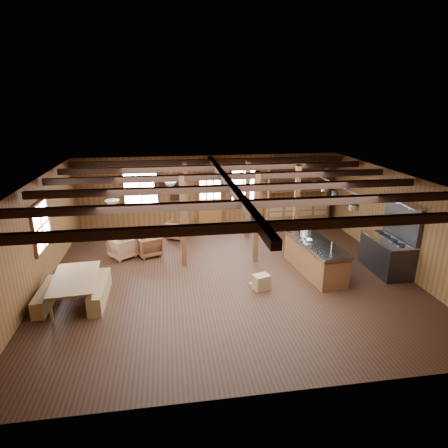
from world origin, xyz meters
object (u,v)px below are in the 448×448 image
(kitchen_island, at_px, (315,257))
(commercial_range, at_px, (389,249))
(armchair_b, at_px, (177,230))
(armchair_a, at_px, (149,246))
(armchair_c, at_px, (123,247))
(dining_table, at_px, (78,290))

(kitchen_island, height_order, commercial_range, commercial_range)
(commercial_range, distance_m, armchair_b, 7.01)
(armchair_a, xyz_separation_m, armchair_b, (0.95, 1.44, -0.01))
(commercial_range, bearing_deg, kitchen_island, 173.54)
(kitchen_island, relative_size, armchair_a, 3.53)
(armchair_c, bearing_deg, commercial_range, -142.84)
(kitchen_island, relative_size, commercial_range, 1.21)
(dining_table, relative_size, armchair_b, 2.64)
(kitchen_island, distance_m, dining_table, 6.45)
(commercial_range, relative_size, dining_table, 1.14)
(dining_table, bearing_deg, armchair_b, -36.15)
(kitchen_island, xyz_separation_m, armchair_b, (-3.84, 3.41, -0.16))
(dining_table, distance_m, armchair_a, 3.15)
(commercial_range, distance_m, armchair_c, 8.05)
(commercial_range, distance_m, armchair_a, 7.28)
(armchair_a, relative_size, armchair_c, 1.00)
(kitchen_island, xyz_separation_m, dining_table, (-6.40, -0.74, -0.15))
(dining_table, distance_m, armchair_c, 2.79)
(armchair_c, bearing_deg, kitchen_island, -146.18)
(kitchen_island, height_order, dining_table, kitchen_island)
(commercial_range, bearing_deg, armchair_a, 162.32)
(kitchen_island, height_order, armchair_b, kitchen_island)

